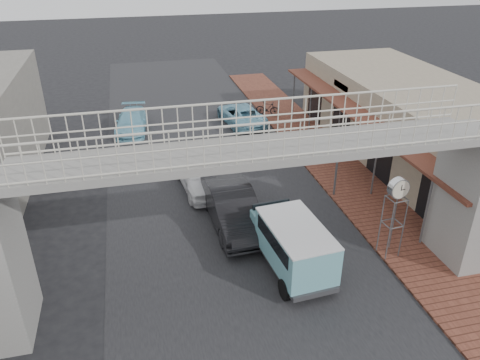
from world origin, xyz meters
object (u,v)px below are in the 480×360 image
motorcycle_far (267,108)px  street_clock (398,192)px  angkot_far (132,121)px  angkot_curb (241,114)px  dark_sedan (233,208)px  arrow_sign (353,144)px  white_hatchback (200,173)px  angkot_van (293,241)px  motorcycle_near (337,146)px

motorcycle_far → street_clock: (-0.00, -15.82, 2.15)m
angkot_far → street_clock: (8.86, -15.25, 2.10)m
angkot_curb → street_clock: street_clock is taller
dark_sedan → arrow_sign: bearing=11.1°
angkot_far → dark_sedan: bearing=-65.9°
street_clock → angkot_curb: bearing=91.6°
angkot_curb → white_hatchback: bearing=56.5°
dark_sedan → angkot_far: 12.41m
angkot_far → arrow_sign: arrow_sign is taller
white_hatchback → angkot_curb: white_hatchback is taller
white_hatchback → street_clock: street_clock is taller
angkot_van → street_clock: 4.06m
angkot_curb → arrow_sign: arrow_sign is taller
motorcycle_far → white_hatchback: bearing=172.6°
dark_sedan → motorcycle_far: bearing=65.3°
angkot_van → motorcycle_far: angkot_van is taller
angkot_far → angkot_curb: bearing=3.9°
dark_sedan → motorcycle_near: size_ratio=2.57×
white_hatchback → motorcycle_far: (5.96, 8.85, -0.21)m
dark_sedan → angkot_far: dark_sedan is taller
motorcycle_near → arrow_sign: size_ratio=0.65×
white_hatchback → motorcycle_near: (7.82, 1.83, -0.17)m
white_hatchback → arrow_sign: (6.59, -2.21, 1.73)m
angkot_van → arrow_sign: arrow_sign is taller
dark_sedan → angkot_far: (-3.68, 11.85, -0.19)m
angkot_far → motorcycle_near: angkot_far is taller
motorcycle_far → street_clock: size_ratio=0.50×
angkot_far → motorcycle_near: (10.71, -6.45, -0.02)m
angkot_curb → motorcycle_far: (2.03, 0.92, -0.06)m
dark_sedan → angkot_van: 3.67m
motorcycle_near → dark_sedan: bearing=114.7°
angkot_curb → street_clock: size_ratio=1.45×
angkot_van → street_clock: bearing=-5.4°
street_clock → angkot_van: bearing=173.4°
white_hatchback → dark_sedan: dark_sedan is taller
angkot_van → motorcycle_near: 10.44m
angkot_curb → motorcycle_far: 2.23m
dark_sedan → motorcycle_far: size_ratio=3.14×
angkot_far → arrow_sign: 14.27m
angkot_curb → street_clock: 15.18m
dark_sedan → motorcycle_near: dark_sedan is taller
angkot_far → motorcycle_far: bearing=10.6°
angkot_far → arrow_sign: bearing=-41.0°
white_hatchback → angkot_far: 8.77m
white_hatchback → angkot_van: size_ratio=1.10×
angkot_van → arrow_sign: 6.59m
white_hatchback → dark_sedan: 3.66m
angkot_far → angkot_van: (5.08, -15.21, 0.63)m
angkot_far → motorcycle_far: 8.88m
angkot_far → angkot_van: size_ratio=1.04×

